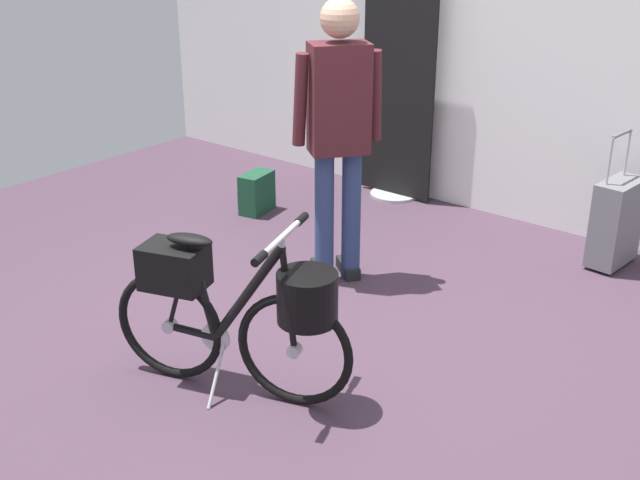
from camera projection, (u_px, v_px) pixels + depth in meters
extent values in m
plane|color=#473342|center=(302.00, 353.00, 3.95)|extent=(6.75, 6.75, 0.00)
cube|color=white|center=(537.00, 25.00, 5.12)|extent=(6.75, 0.10, 2.65)
cylinder|color=#B7B7BC|center=(394.00, 194.00, 6.05)|extent=(0.36, 0.36, 0.02)
cube|color=black|center=(398.00, 90.00, 5.74)|extent=(0.60, 0.02, 1.57)
torus|color=black|center=(294.00, 350.00, 3.46)|extent=(0.52, 0.21, 0.54)
cylinder|color=#B7B7BC|center=(294.00, 350.00, 3.46)|extent=(0.07, 0.07, 0.06)
torus|color=black|center=(170.00, 326.00, 3.66)|extent=(0.52, 0.21, 0.54)
cylinder|color=#B7B7BC|center=(170.00, 326.00, 3.66)|extent=(0.07, 0.07, 0.06)
cylinder|color=black|center=(192.00, 331.00, 3.63)|extent=(0.24, 0.11, 0.05)
cylinder|color=black|center=(247.00, 294.00, 3.44)|extent=(0.37, 0.16, 0.52)
cylinder|color=black|center=(203.00, 292.00, 3.52)|extent=(0.14, 0.08, 0.45)
cylinder|color=black|center=(192.00, 331.00, 3.63)|extent=(0.23, 0.10, 0.04)
cylinder|color=black|center=(288.00, 300.00, 3.38)|extent=(0.08, 0.05, 0.49)
cylinder|color=black|center=(179.00, 286.00, 3.56)|extent=(0.16, 0.07, 0.44)
ellipsoid|color=black|center=(189.00, 240.00, 3.44)|extent=(0.24, 0.15, 0.05)
cylinder|color=#B7B7BC|center=(282.00, 242.00, 3.28)|extent=(0.03, 0.03, 0.04)
cylinder|color=#B7B7BC|center=(282.00, 238.00, 3.27)|extent=(0.16, 0.43, 0.03)
cylinder|color=black|center=(259.00, 259.00, 3.08)|extent=(0.06, 0.10, 0.04)
cylinder|color=black|center=(301.00, 219.00, 3.46)|extent=(0.06, 0.10, 0.04)
cylinder|color=#B7B7BC|center=(216.00, 337.00, 3.59)|extent=(0.14, 0.06, 0.14)
cylinder|color=#B7B7BC|center=(216.00, 375.00, 3.55)|extent=(0.08, 0.19, 0.25)
cylinder|color=black|center=(307.00, 297.00, 3.34)|extent=(0.33, 0.33, 0.22)
cube|color=black|center=(174.00, 266.00, 3.52)|extent=(0.33, 0.28, 0.20)
cylinder|color=navy|center=(351.00, 216.00, 4.60)|extent=(0.11, 0.11, 0.78)
cube|color=black|center=(348.00, 268.00, 4.79)|extent=(0.25, 0.22, 0.07)
cylinder|color=navy|center=(324.00, 218.00, 4.57)|extent=(0.11, 0.11, 0.78)
cube|color=black|center=(322.00, 270.00, 4.75)|extent=(0.25, 0.22, 0.07)
cube|color=#4C1E23|center=(339.00, 99.00, 4.31)|extent=(0.35, 0.38, 0.60)
cylinder|color=#4C1E23|center=(375.00, 96.00, 4.37)|extent=(0.10, 0.12, 0.51)
cylinder|color=#4C1E23|center=(300.00, 100.00, 4.28)|extent=(0.11, 0.08, 0.51)
sphere|color=tan|center=(340.00, 18.00, 4.15)|extent=(0.21, 0.21, 0.21)
cube|color=slate|center=(616.00, 222.00, 4.80)|extent=(0.21, 0.38, 0.52)
cylinder|color=#B7B7BC|center=(610.00, 161.00, 4.60)|extent=(0.02, 0.02, 0.28)
cylinder|color=#B7B7BC|center=(627.00, 153.00, 4.75)|extent=(0.02, 0.02, 0.28)
cylinder|color=slate|center=(622.00, 134.00, 4.62)|extent=(0.04, 0.23, 0.02)
cylinder|color=black|center=(609.00, 270.00, 4.79)|extent=(0.04, 0.02, 0.04)
cylinder|color=black|center=(627.00, 258.00, 4.95)|extent=(0.04, 0.02, 0.04)
cube|color=#19472D|center=(257.00, 193.00, 5.68)|extent=(0.19, 0.29, 0.29)
cube|color=#1F5939|center=(247.00, 196.00, 5.74)|extent=(0.06, 0.19, 0.13)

